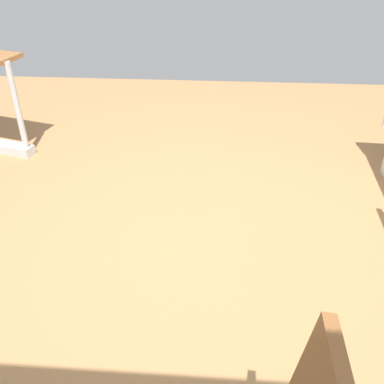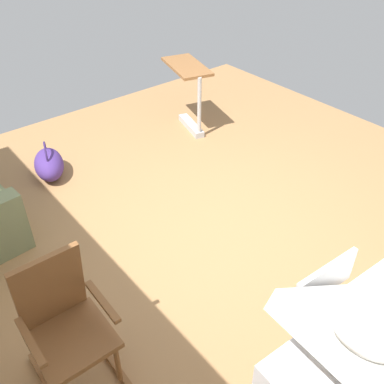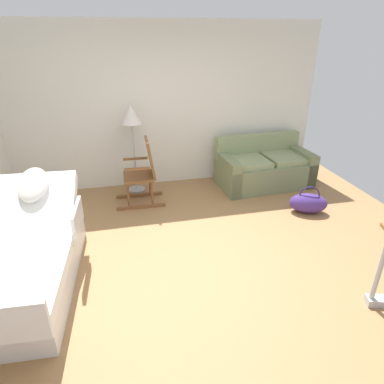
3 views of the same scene
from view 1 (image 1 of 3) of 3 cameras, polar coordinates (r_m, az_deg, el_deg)
ground_plane at (r=2.77m, az=-0.41°, el=-7.01°), size 6.48×6.48×0.00m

